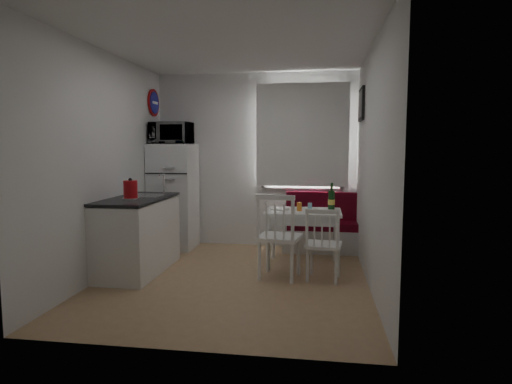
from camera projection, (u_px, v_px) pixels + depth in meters
floor at (234, 279)px, 4.88m from camera, size 3.00×3.50×0.02m
ceiling at (232, 45)px, 4.61m from camera, size 3.00×3.50×0.02m
wall_back at (256, 160)px, 6.46m from camera, size 3.00×0.02×2.60m
wall_front at (184, 176)px, 3.02m from camera, size 3.00×0.02×2.60m
wall_left at (106, 164)px, 4.96m from camera, size 0.02×3.50×2.60m
wall_right at (372, 166)px, 4.53m from camera, size 0.02×3.50×2.60m
window at (302, 139)px, 6.30m from camera, size 1.22×0.06×1.47m
curtain at (302, 135)px, 6.23m from camera, size 1.35×0.02×1.50m
kitchen_counter at (138, 234)px, 5.16m from camera, size 0.62×1.32×1.16m
wall_sign at (154, 103)px, 6.29m from camera, size 0.03×0.40×0.40m
picture_frame at (361, 104)px, 5.53m from camera, size 0.04×0.52×0.42m
bench at (324, 232)px, 6.18m from camera, size 1.18×0.45×0.84m
dining_table at (303, 217)px, 5.40m from camera, size 0.94×0.66×0.71m
chair_left at (279, 227)px, 4.78m from camera, size 0.53×0.51×0.53m
chair_right at (324, 237)px, 4.73m from camera, size 0.43×0.42×0.44m
fridge at (174, 196)px, 6.34m from camera, size 0.62×0.62×1.54m
microwave at (171, 133)px, 6.20m from camera, size 0.57×0.39×0.32m
kettle at (131, 190)px, 4.81m from camera, size 0.19×0.19×0.25m
wine_bottle at (332, 196)px, 5.42m from camera, size 0.09×0.09×0.35m
drinking_glass_orange at (299, 207)px, 5.34m from camera, size 0.06×0.06×0.11m
drinking_glass_blue at (310, 206)px, 5.42m from camera, size 0.05×0.05×0.09m
plate at (280, 209)px, 5.45m from camera, size 0.24×0.24×0.02m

